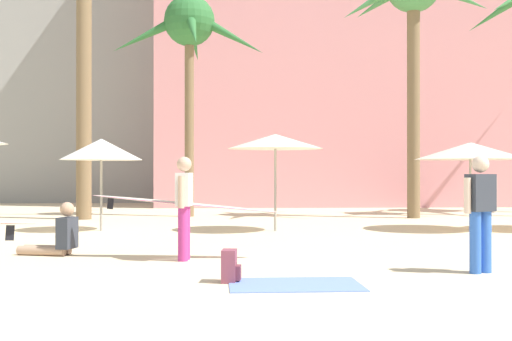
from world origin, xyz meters
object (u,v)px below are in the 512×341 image
backpack (230,267)px  palm_tree_center (190,33)px  cafe_umbrella_0 (275,142)px  person_mid_right (57,237)px  cafe_umbrella_1 (101,149)px  cafe_umbrella_3 (470,151)px  person_mid_left (184,204)px  palm_tree_far_right (413,4)px  beach_towel (295,284)px  person_mid_center (480,209)px

backpack → palm_tree_center: bearing=101.5°
cafe_umbrella_0 → person_mid_right: size_ratio=2.29×
person_mid_right → cafe_umbrella_0: bearing=-117.4°
cafe_umbrella_1 → palm_tree_center: bearing=70.0°
cafe_umbrella_0 → cafe_umbrella_3: (4.82, 0.00, -0.22)m
person_mid_right → person_mid_left: person_mid_left is taller
palm_tree_far_right → beach_towel: bearing=-112.6°
palm_tree_far_right → person_mid_center: 12.92m
person_mid_center → palm_tree_center: bearing=176.1°
cafe_umbrella_1 → cafe_umbrella_3: size_ratio=0.83×
cafe_umbrella_3 → person_mid_right: cafe_umbrella_3 is taller
person_mid_left → palm_tree_center: bearing=100.0°
cafe_umbrella_1 → cafe_umbrella_3: (9.07, -0.32, -0.03)m
cafe_umbrella_0 → cafe_umbrella_1: (-4.24, 0.32, -0.19)m
cafe_umbrella_0 → person_mid_center: bearing=-71.1°
backpack → person_mid_center: person_mid_center is taller
palm_tree_center → cafe_umbrella_1: 6.82m
palm_tree_center → person_mid_left: palm_tree_center is taller
beach_towel → palm_tree_far_right: bearing=67.4°
cafe_umbrella_1 → person_mid_left: size_ratio=0.71×
cafe_umbrella_0 → palm_tree_center: bearing=113.0°
cafe_umbrella_1 → cafe_umbrella_3: bearing=-2.0°
palm_tree_center → palm_tree_far_right: 7.17m
beach_towel → backpack: size_ratio=3.94×
person_mid_center → backpack: bearing=-105.0°
cafe_umbrella_3 → person_mid_center: (-2.47, -6.87, -1.05)m
cafe_umbrella_0 → person_mid_left: size_ratio=0.74×
person_mid_right → person_mid_center: 6.89m
palm_tree_center → person_mid_center: palm_tree_center is taller
beach_towel → person_mid_left: (-1.53, 2.56, 0.90)m
person_mid_left → person_mid_right: bearing=171.2°
palm_tree_far_right → person_mid_center: bearing=-101.7°
palm_tree_center → backpack: palm_tree_center is taller
cafe_umbrella_1 → person_mid_right: cafe_umbrella_1 is taller
palm_tree_far_right → person_mid_center: palm_tree_far_right is taller
palm_tree_far_right → person_mid_right: (-8.79, -8.95, -6.42)m
palm_tree_far_right → beach_towel: 14.78m
palm_tree_center → person_mid_left: bearing=-87.6°
beach_towel → palm_tree_center: bearing=98.5°
palm_tree_center → person_mid_center: size_ratio=4.35×
palm_tree_far_right → cafe_umbrella_3: bearing=-88.3°
person_mid_left → beach_towel: bearing=-51.5°
cafe_umbrella_1 → person_mid_center: (6.59, -7.19, -1.08)m
palm_tree_far_right → palm_tree_center: bearing=171.1°
cafe_umbrella_1 → person_mid_center: size_ratio=1.36×
palm_tree_center → person_mid_center: (4.70, -12.40, -5.06)m
palm_tree_far_right → cafe_umbrella_1: palm_tree_far_right is taller
cafe_umbrella_1 → person_mid_left: 6.07m
beach_towel → person_mid_left: 3.11m
cafe_umbrella_3 → person_mid_center: size_ratio=1.63×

